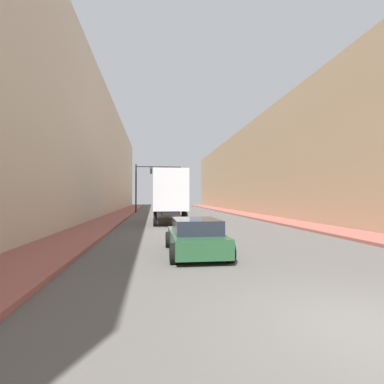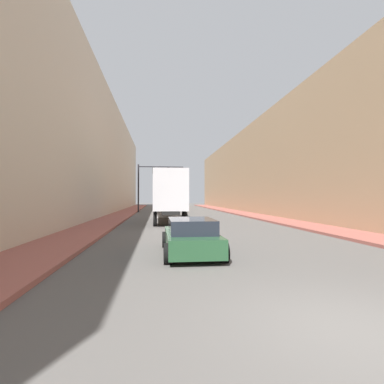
% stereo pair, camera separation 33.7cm
% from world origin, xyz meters
% --- Properties ---
extents(ground_plane, '(200.00, 200.00, 0.00)m').
position_xyz_m(ground_plane, '(0.00, 0.00, 0.00)').
color(ground_plane, '#565451').
extents(sidewalk_right, '(2.65, 80.00, 0.15)m').
position_xyz_m(sidewalk_right, '(7.20, 30.00, 0.07)').
color(sidewalk_right, '#9E564C').
rests_on(sidewalk_right, ground).
extents(sidewalk_left, '(2.65, 80.00, 0.15)m').
position_xyz_m(sidewalk_left, '(-7.20, 30.00, 0.07)').
color(sidewalk_left, '#9E564C').
rests_on(sidewalk_left, ground).
extents(building_right, '(6.00, 80.00, 11.38)m').
position_xyz_m(building_right, '(11.52, 30.00, 5.69)').
color(building_right, tan).
rests_on(building_right, ground).
extents(building_left, '(6.00, 80.00, 14.30)m').
position_xyz_m(building_left, '(-11.52, 30.00, 7.15)').
color(building_left, beige).
rests_on(building_left, ground).
extents(semi_truck, '(2.45, 12.22, 4.04)m').
position_xyz_m(semi_truck, '(-2.19, 21.84, 2.28)').
color(semi_truck, silver).
rests_on(semi_truck, ground).
extents(sedan_car, '(2.02, 4.38, 1.29)m').
position_xyz_m(sedan_car, '(-1.87, 6.53, 0.62)').
color(sedan_car, '#234C2D').
rests_on(sedan_car, ground).
extents(traffic_signal_gantry, '(6.21, 0.35, 6.50)m').
position_xyz_m(traffic_signal_gantry, '(-4.29, 36.85, 4.49)').
color(traffic_signal_gantry, black).
rests_on(traffic_signal_gantry, ground).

